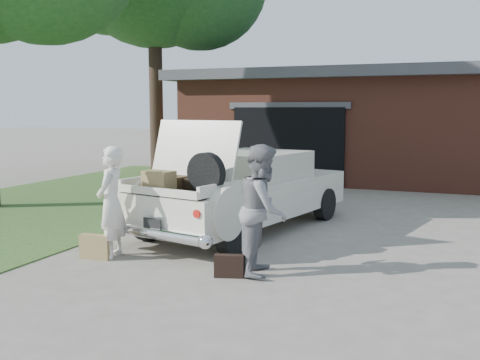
% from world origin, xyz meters
% --- Properties ---
extents(ground, '(90.00, 90.00, 0.00)m').
position_xyz_m(ground, '(0.00, 0.00, 0.00)').
color(ground, gray).
rests_on(ground, ground).
extents(grass_strip, '(6.00, 16.00, 0.02)m').
position_xyz_m(grass_strip, '(-5.50, 3.00, 0.01)').
color(grass_strip, '#2D4C1E').
rests_on(grass_strip, ground).
extents(house, '(12.80, 7.80, 3.30)m').
position_xyz_m(house, '(0.98, 11.47, 1.67)').
color(house, brown).
rests_on(house, ground).
extents(sedan, '(2.82, 5.13, 1.98)m').
position_xyz_m(sedan, '(-0.53, 2.08, 0.71)').
color(sedan, silver).
rests_on(sedan, ground).
extents(woman_left, '(0.52, 0.67, 1.63)m').
position_xyz_m(woman_left, '(-1.61, -0.40, 0.82)').
color(woman_left, white).
rests_on(woman_left, ground).
extents(woman_right, '(0.79, 0.94, 1.71)m').
position_xyz_m(woman_right, '(0.69, -0.32, 0.85)').
color(woman_right, slate).
rests_on(woman_right, ground).
extents(suitcase_left, '(0.47, 0.19, 0.36)m').
position_xyz_m(suitcase_left, '(-1.79, -0.56, 0.18)').
color(suitcase_left, '#A08651').
rests_on(suitcase_left, ground).
extents(suitcase_right, '(0.40, 0.22, 0.30)m').
position_xyz_m(suitcase_right, '(0.36, -0.67, 0.15)').
color(suitcase_right, black).
rests_on(suitcase_right, ground).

